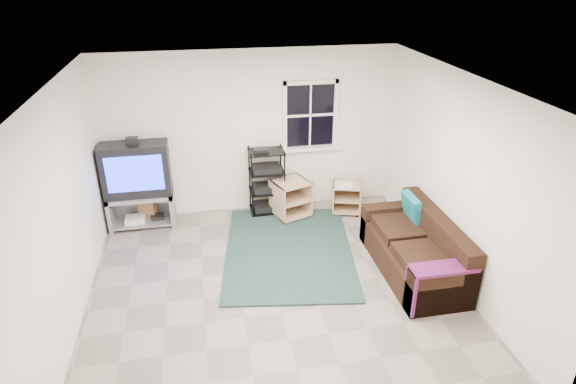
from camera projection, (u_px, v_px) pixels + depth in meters
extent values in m
plane|color=gray|center=(275.00, 289.00, 6.08)|extent=(4.60, 4.60, 0.00)
plane|color=white|center=(273.00, 85.00, 4.94)|extent=(4.60, 4.60, 0.00)
plane|color=white|center=(251.00, 133.00, 7.55)|extent=(4.60, 0.00, 4.60)
plane|color=white|center=(325.00, 337.00, 3.48)|extent=(4.60, 0.00, 4.60)
plane|color=white|center=(62.00, 216.00, 5.13)|extent=(0.00, 4.60, 4.60)
plane|color=white|center=(459.00, 182.00, 5.90)|extent=(0.00, 4.60, 4.60)
cube|color=black|center=(310.00, 115.00, 7.58)|extent=(0.80, 0.01, 1.02)
cube|color=white|center=(311.00, 82.00, 7.34)|extent=(0.88, 0.06, 0.06)
cube|color=white|center=(310.00, 148.00, 7.79)|extent=(0.98, 0.14, 0.05)
cube|color=white|center=(285.00, 117.00, 7.50)|extent=(0.06, 0.06, 1.10)
cube|color=white|center=(335.00, 114.00, 7.63)|extent=(0.06, 0.06, 1.10)
cube|color=white|center=(310.00, 115.00, 7.57)|extent=(0.78, 0.04, 0.04)
cube|color=gray|center=(140.00, 195.00, 7.35)|extent=(0.98, 0.49, 0.06)
cube|color=gray|center=(111.00, 212.00, 7.38)|extent=(0.06, 0.49, 0.54)
cube|color=gray|center=(173.00, 207.00, 7.53)|extent=(0.06, 0.49, 0.54)
cube|color=gray|center=(144.00, 220.00, 7.54)|extent=(0.86, 0.45, 0.04)
cube|color=gray|center=(143.00, 203.00, 7.66)|extent=(0.98, 0.04, 0.54)
cube|color=silver|center=(135.00, 219.00, 7.46)|extent=(0.29, 0.24, 0.08)
cube|color=black|center=(158.00, 217.00, 7.56)|extent=(0.20, 0.18, 0.06)
cube|color=black|center=(136.00, 169.00, 7.16)|extent=(0.98, 0.41, 0.80)
cube|color=#1E35FF|center=(135.00, 174.00, 6.97)|extent=(0.80, 0.01, 0.55)
cube|color=black|center=(132.00, 141.00, 6.97)|extent=(0.18, 0.13, 0.10)
cylinder|color=black|center=(252.00, 187.00, 7.51)|extent=(0.02, 0.02, 1.11)
cylinder|color=black|center=(285.00, 185.00, 7.59)|extent=(0.02, 0.02, 1.11)
cylinder|color=black|center=(250.00, 178.00, 7.83)|extent=(0.02, 0.02, 1.11)
cylinder|color=black|center=(281.00, 175.00, 7.91)|extent=(0.02, 0.02, 1.11)
cube|color=black|center=(267.00, 209.00, 7.93)|extent=(0.56, 0.40, 0.02)
cube|color=black|center=(267.00, 206.00, 7.91)|extent=(0.43, 0.32, 0.09)
cube|color=black|center=(267.00, 191.00, 7.78)|extent=(0.56, 0.40, 0.02)
cube|color=black|center=(267.00, 188.00, 7.76)|extent=(0.43, 0.32, 0.09)
cube|color=black|center=(267.00, 172.00, 7.64)|extent=(0.56, 0.40, 0.02)
cube|color=black|center=(267.00, 168.00, 7.61)|extent=(0.43, 0.32, 0.09)
cube|color=black|center=(266.00, 152.00, 7.49)|extent=(0.56, 0.40, 0.02)
cube|color=tan|center=(291.00, 182.00, 7.57)|extent=(0.66, 0.66, 0.02)
cube|color=tan|center=(291.00, 212.00, 7.80)|extent=(0.66, 0.66, 0.02)
cube|color=tan|center=(277.00, 201.00, 7.57)|extent=(0.19, 0.50, 0.56)
cube|color=tan|center=(304.00, 194.00, 7.80)|extent=(0.19, 0.50, 0.56)
cube|color=tan|center=(283.00, 191.00, 7.88)|extent=(0.46, 0.18, 0.56)
cube|color=tan|center=(291.00, 199.00, 7.69)|extent=(0.61, 0.63, 0.02)
cylinder|color=black|center=(286.00, 223.00, 7.56)|extent=(0.05, 0.05, 0.05)
cylinder|color=black|center=(295.00, 206.00, 8.07)|extent=(0.05, 0.05, 0.05)
cube|color=tan|center=(347.00, 184.00, 7.76)|extent=(0.56, 0.56, 0.02)
cube|color=tan|center=(346.00, 208.00, 7.95)|extent=(0.56, 0.56, 0.02)
cube|color=tan|center=(333.00, 196.00, 7.87)|extent=(0.14, 0.44, 0.45)
cube|color=tan|center=(360.00, 197.00, 7.84)|extent=(0.14, 0.44, 0.45)
cube|color=tan|center=(346.00, 191.00, 8.05)|extent=(0.40, 0.13, 0.45)
cube|color=tan|center=(346.00, 197.00, 7.86)|extent=(0.51, 0.53, 0.02)
cylinder|color=black|center=(335.00, 214.00, 7.82)|extent=(0.05, 0.05, 0.05)
cylinder|color=black|center=(356.00, 205.00, 8.11)|extent=(0.05, 0.05, 0.05)
cylinder|color=silver|center=(344.00, 185.00, 7.67)|extent=(0.32, 0.32, 0.02)
cube|color=black|center=(412.00, 258.00, 6.38)|extent=(0.83, 1.85, 0.39)
cube|color=black|center=(437.00, 230.00, 6.26)|extent=(0.22, 1.85, 0.40)
cube|color=black|center=(390.00, 222.00, 7.05)|extent=(0.83, 0.22, 0.57)
cube|color=black|center=(442.00, 289.00, 5.62)|extent=(0.83, 0.22, 0.57)
cube|color=black|center=(421.00, 258.00, 5.93)|extent=(0.55, 0.66, 0.12)
cube|color=black|center=(398.00, 228.00, 6.58)|extent=(0.55, 0.66, 0.12)
cube|color=teal|center=(412.00, 208.00, 6.65)|extent=(0.19, 0.44, 0.38)
cube|color=navy|center=(444.00, 268.00, 5.48)|extent=(0.76, 0.28, 0.04)
cube|color=navy|center=(410.00, 292.00, 5.54)|extent=(0.04, 0.28, 0.54)
cube|color=black|center=(289.00, 250.00, 6.87)|extent=(2.11, 2.67, 0.03)
cube|color=#A26B48|center=(148.00, 209.00, 7.62)|extent=(0.32, 0.26, 0.39)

